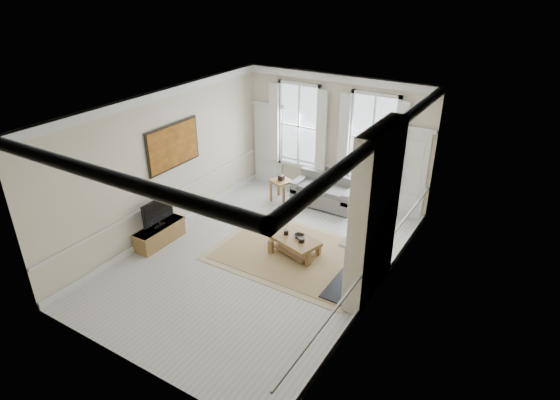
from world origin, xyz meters
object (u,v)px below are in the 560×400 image
Objects in this scene: coffee_table at (295,242)px; tv_stand at (160,234)px; sofa at (326,193)px; side_table at (281,184)px.

coffee_table is 0.98× the size of tv_stand.
coffee_table is at bearing -78.65° from sofa.
coffee_table is 3.14m from tv_stand.
sofa reaches higher than side_table.
sofa is 2.61m from coffee_table.
sofa is 1.36× the size of coffee_table.
tv_stand is (-2.38, -3.76, -0.12)m from sofa.
sofa is at bearing 57.62° from tv_stand.
side_table is 0.50× the size of tv_stand.
sofa is 1.23m from side_table.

